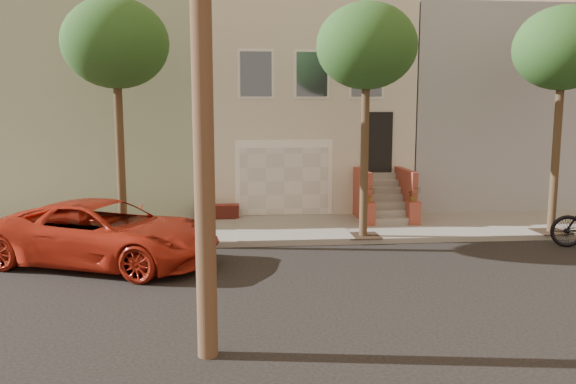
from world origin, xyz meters
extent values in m
plane|color=black|center=(0.00, 0.00, 0.00)|extent=(90.00, 90.00, 0.00)
cube|color=gray|center=(0.00, 5.35, 0.07)|extent=(40.00, 3.70, 0.15)
cube|color=beige|center=(0.00, 11.20, 3.65)|extent=(7.00, 8.00, 7.00)
cube|color=#9DAF8D|center=(-6.80, 11.20, 3.65)|extent=(6.50, 8.00, 7.00)
cube|color=gray|center=(6.80, 11.20, 3.65)|extent=(6.50, 8.00, 7.00)
cube|color=white|center=(-0.90, 7.22, 1.40)|extent=(3.20, 0.12, 2.50)
cube|color=silver|center=(-0.90, 7.16, 1.30)|extent=(2.90, 0.06, 2.20)
cube|color=gray|center=(-0.90, 5.35, 0.16)|extent=(3.20, 3.70, 0.02)
cube|color=maroon|center=(-3.10, 6.90, 0.37)|extent=(1.40, 0.45, 0.44)
cube|color=black|center=(2.20, 7.17, 2.55)|extent=(1.00, 0.06, 2.00)
cube|color=#3F4751|center=(-1.80, 7.17, 4.75)|extent=(1.00, 0.06, 1.40)
cube|color=white|center=(-1.80, 7.19, 4.75)|extent=(1.15, 0.05, 1.55)
cube|color=#3F4751|center=(0.00, 7.17, 4.75)|extent=(1.00, 0.06, 1.40)
cube|color=white|center=(0.00, 7.19, 4.75)|extent=(1.15, 0.05, 1.55)
cube|color=#3F4751|center=(1.80, 7.17, 4.75)|extent=(1.00, 0.06, 1.40)
cube|color=white|center=(1.80, 7.19, 4.75)|extent=(1.15, 0.05, 1.55)
cube|color=gray|center=(2.20, 5.38, 0.25)|extent=(1.20, 0.28, 0.20)
cube|color=gray|center=(2.20, 5.66, 0.45)|extent=(1.20, 0.28, 0.20)
cube|color=gray|center=(2.20, 5.94, 0.65)|extent=(1.20, 0.28, 0.20)
cube|color=gray|center=(2.20, 6.22, 0.85)|extent=(1.20, 0.28, 0.20)
cube|color=gray|center=(2.20, 6.50, 1.05)|extent=(1.20, 0.28, 0.20)
cube|color=gray|center=(2.20, 6.78, 1.25)|extent=(1.20, 0.28, 0.20)
cube|color=gray|center=(2.20, 7.06, 1.45)|extent=(1.20, 0.28, 0.20)
cube|color=brown|center=(1.50, 6.22, 0.95)|extent=(0.18, 1.96, 1.60)
cube|color=brown|center=(2.90, 6.22, 0.95)|extent=(0.18, 1.96, 1.60)
cube|color=brown|center=(1.50, 5.34, 0.50)|extent=(0.35, 0.35, 0.70)
imported|color=#1E4D1B|center=(1.50, 5.34, 1.07)|extent=(0.40, 0.35, 0.45)
cube|color=brown|center=(2.90, 5.34, 0.50)|extent=(0.35, 0.35, 0.70)
imported|color=#1E4D1B|center=(2.90, 5.34, 1.07)|extent=(0.41, 0.35, 0.45)
cube|color=#2D2116|center=(-5.50, 3.90, 0.15)|extent=(0.90, 0.90, 0.02)
cylinder|color=#3D2C1B|center=(-5.50, 3.90, 2.25)|extent=(0.22, 0.22, 4.20)
ellipsoid|color=#1E4D1B|center=(-5.50, 3.90, 5.30)|extent=(2.70, 2.57, 2.29)
cube|color=#2D2116|center=(1.00, 3.90, 0.15)|extent=(0.90, 0.90, 0.02)
cylinder|color=#3D2C1B|center=(1.00, 3.90, 2.25)|extent=(0.22, 0.22, 4.20)
ellipsoid|color=#1E4D1B|center=(1.00, 3.90, 5.30)|extent=(2.70, 2.57, 2.29)
cube|color=#2D2116|center=(6.50, 3.90, 0.15)|extent=(0.90, 0.90, 0.02)
cylinder|color=#3D2C1B|center=(6.50, 3.90, 2.25)|extent=(0.22, 0.22, 4.20)
ellipsoid|color=#1E4D1B|center=(6.50, 3.90, 5.30)|extent=(2.70, 2.57, 2.29)
cylinder|color=#4F3824|center=(-3.00, -3.20, 5.00)|extent=(0.30, 0.30, 10.00)
imported|color=#B02716|center=(-5.62, 2.14, 0.76)|extent=(5.99, 4.33, 1.52)
camera|label=1|loc=(-2.61, -11.34, 3.63)|focal=35.60mm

